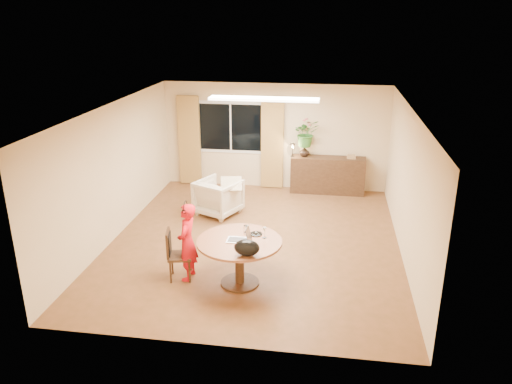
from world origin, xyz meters
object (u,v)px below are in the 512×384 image
armchair (218,197)px  sideboard (327,175)px  child (187,242)px  dining_chair (180,255)px  dining_table (239,250)px

armchair → sideboard: size_ratio=0.48×
child → armchair: bearing=-176.7°
dining_chair → armchair: 2.85m
dining_table → child: child is taller
sideboard → dining_table: bearing=-106.2°
child → sideboard: bearing=155.1°
dining_table → armchair: size_ratio=1.59×
dining_table → sideboard: sideboard is taller
child → sideboard: 5.08m
dining_table → dining_chair: dining_chair is taller
dining_chair → child: 0.26m
dining_table → armchair: bearing=109.1°
dining_chair → sideboard: size_ratio=0.49×
armchair → sideboard: sideboard is taller
dining_table → child: bearing=176.3°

